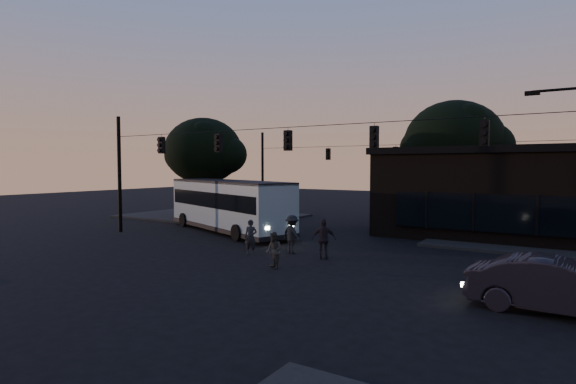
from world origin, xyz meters
The scene contains 14 objects.
ground centered at (0.00, 0.00, 0.00)m, with size 120.00×120.00×0.00m, color black.
sidewalk_far_right centered at (12.00, 14.00, 0.07)m, with size 14.00×10.00×0.15m, color black.
sidewalk_far_left centered at (-14.00, 14.00, 0.07)m, with size 14.00×10.00×0.15m, color black.
building centered at (9.00, 15.97, 2.71)m, with size 15.40×10.41×5.40m.
tree_behind centered at (4.00, 22.00, 6.19)m, with size 7.60×7.60×9.43m.
tree_left centered at (-14.00, 13.00, 5.57)m, with size 6.40×6.40×8.30m.
signal_rig_near centered at (0.00, 4.00, 4.45)m, with size 26.24×0.30×7.50m.
signal_rig_far centered at (0.00, 20.00, 4.20)m, with size 26.24×0.30×7.50m.
bus centered at (-7.02, 7.74, 1.89)m, with size 12.11×7.01×3.36m.
car centered at (11.66, 0.14, 0.81)m, with size 1.70×4.89×1.61m, color black.
pedestrian_a centered at (-1.17, 2.47, 0.84)m, with size 0.61×0.40×1.69m, color black.
pedestrian_b centered at (1.49, 0.52, 0.77)m, with size 0.75×0.58×1.53m, color #2F302B.
pedestrian_c centered at (2.37, 3.34, 0.94)m, with size 1.11×0.46×1.89m, color black.
pedestrian_d centered at (0.38, 3.77, 0.94)m, with size 1.22×0.70×1.89m, color black.
Camera 1 is at (11.91, -14.82, 4.25)m, focal length 28.00 mm.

